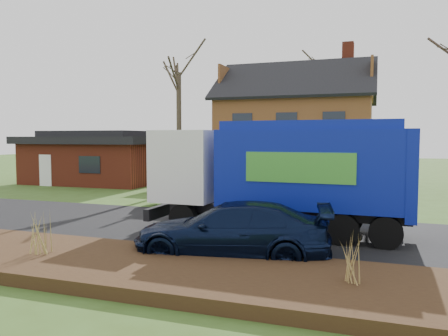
% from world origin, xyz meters
% --- Properties ---
extents(ground, '(120.00, 120.00, 0.00)m').
position_xyz_m(ground, '(0.00, 0.00, 0.00)').
color(ground, '#36511B').
rests_on(ground, ground).
extents(road, '(80.00, 7.00, 0.02)m').
position_xyz_m(road, '(0.00, 0.00, 0.01)').
color(road, black).
rests_on(road, ground).
extents(mulch_verge, '(80.00, 3.50, 0.30)m').
position_xyz_m(mulch_verge, '(0.00, -5.30, 0.15)').
color(mulch_verge, black).
rests_on(mulch_verge, ground).
extents(main_house, '(12.95, 8.95, 9.26)m').
position_xyz_m(main_house, '(1.49, 13.91, 4.03)').
color(main_house, beige).
rests_on(main_house, ground).
extents(ranch_house, '(9.80, 8.20, 3.70)m').
position_xyz_m(ranch_house, '(-12.00, 13.00, 1.81)').
color(ranch_house, maroon).
rests_on(ranch_house, ground).
extents(garbage_truck, '(8.86, 2.62, 3.77)m').
position_xyz_m(garbage_truck, '(3.84, 0.10, 2.17)').
color(garbage_truck, black).
rests_on(garbage_truck, ground).
extents(silver_sedan, '(5.02, 3.22, 1.56)m').
position_xyz_m(silver_sedan, '(-1.10, 4.85, 0.78)').
color(silver_sedan, '#B1B2B9').
rests_on(silver_sedan, ground).
extents(navy_wagon, '(5.51, 2.93, 1.52)m').
position_xyz_m(navy_wagon, '(3.18, -3.38, 0.76)').
color(navy_wagon, black).
rests_on(navy_wagon, ground).
extents(tree_front_west, '(3.30, 3.30, 9.81)m').
position_xyz_m(tree_front_west, '(-4.29, 9.45, 8.09)').
color(tree_front_west, '#403426').
rests_on(tree_front_west, ground).
extents(tree_back, '(3.52, 3.52, 11.15)m').
position_xyz_m(tree_back, '(3.04, 20.91, 9.30)').
color(tree_back, '#3F3226').
rests_on(tree_back, ground).
extents(grass_clump_mid, '(0.38, 0.32, 1.07)m').
position_xyz_m(grass_clump_mid, '(-1.22, -5.50, 0.84)').
color(grass_clump_mid, olive).
rests_on(grass_clump_mid, mulch_verge).
extents(grass_clump_east, '(0.38, 0.31, 0.95)m').
position_xyz_m(grass_clump_east, '(6.31, -5.25, 0.77)').
color(grass_clump_east, '#9C7E44').
rests_on(grass_clump_east, mulch_verge).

